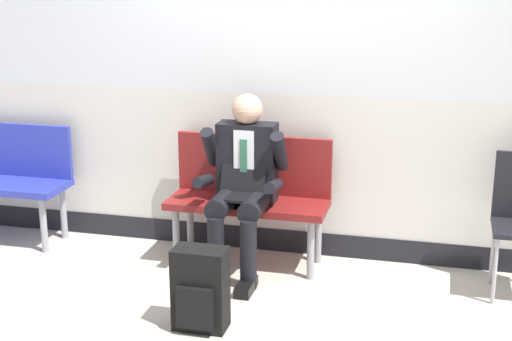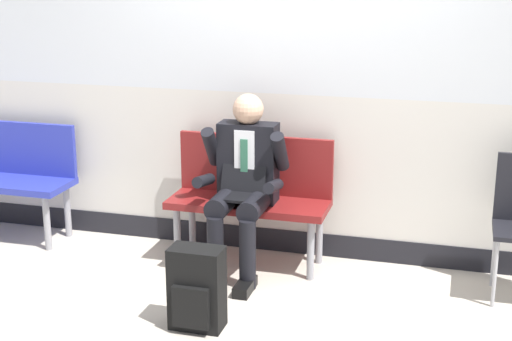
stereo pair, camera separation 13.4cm
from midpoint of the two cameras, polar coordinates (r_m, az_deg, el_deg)
ground_plane at (r=5.05m, az=0.11°, el=-8.70°), size 18.00×18.00×0.00m
station_wall at (r=5.32m, az=1.90°, el=7.27°), size 6.78×0.14×2.64m
bench_with_person at (r=5.28m, az=-1.17°, el=-1.54°), size 1.11×0.42×0.89m
person_seated at (r=5.06m, az=-1.77°, el=-0.81°), size 0.57×0.70×1.22m
backpack at (r=4.42m, az=-5.13°, el=-9.01°), size 0.31×0.22×0.49m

